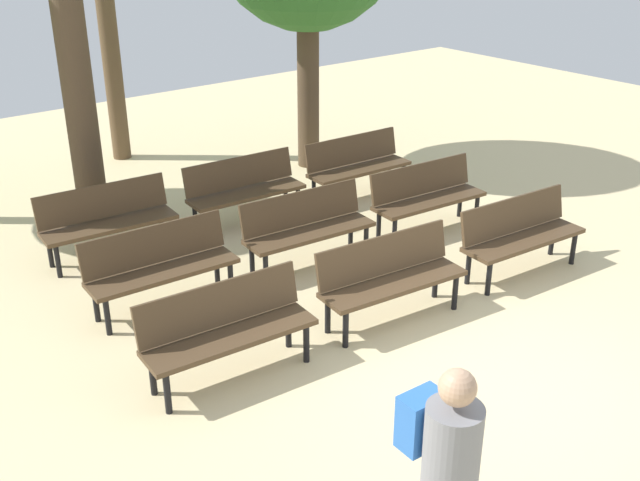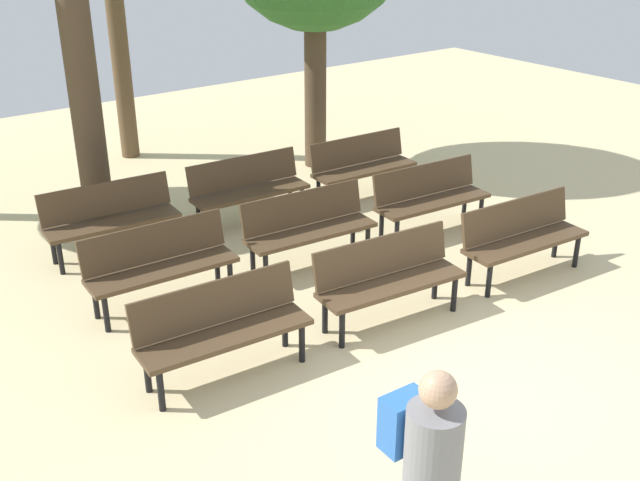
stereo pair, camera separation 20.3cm
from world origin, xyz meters
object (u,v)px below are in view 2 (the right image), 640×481
bench_r1_c2 (430,195)px  tree_2 (121,61)px  bench_r0_c0 (222,325)px  bench_r0_c2 (522,234)px  tree_1 (84,97)px  bench_r1_c0 (160,261)px  bench_r2_c2 (362,163)px  bench_r1_c1 (308,225)px  bench_r0_c1 (388,275)px  bench_r2_c1 (248,186)px  visitor_with_backpack (427,471)px  bench_r2_c0 (110,215)px

bench_r1_c2 → tree_2: bearing=113.8°
bench_r0_c0 → bench_r0_c2: (3.77, -0.31, 0.00)m
bench_r0_c0 → tree_1: 4.26m
bench_r1_c0 → bench_r2_c2: same height
bench_r1_c1 → bench_r1_c2: (1.83, -0.16, 0.00)m
bench_r0_c2 → tree_2: bearing=109.4°
bench_r0_c1 → bench_r1_c0: same height
bench_r1_c0 → bench_r2_c1: 2.39m
bench_r1_c1 → visitor_with_backpack: size_ratio=0.99×
bench_r2_c2 → tree_1: bearing=161.9°
bench_r0_c0 → bench_r2_c0: same height
bench_r1_c1 → tree_2: 5.26m
bench_r2_c2 → tree_2: bearing=119.9°
bench_r0_c0 → bench_r1_c0: size_ratio=1.01×
bench_r0_c1 → bench_r2_c2: same height
bench_r1_c2 → visitor_with_backpack: bearing=-129.9°
bench_r2_c1 → tree_1: size_ratio=0.47×
bench_r1_c2 → bench_r1_c0: bearing=-180.0°
bench_r0_c0 → bench_r2_c1: (2.09, 2.90, 0.00)m
bench_r0_c1 → visitor_with_backpack: size_ratio=1.00×
bench_r1_c1 → bench_r2_c1: (0.12, 1.53, 0.00)m
bench_r0_c2 → bench_r2_c1: bearing=122.4°
bench_r1_c1 → bench_r2_c2: same height
tree_1 → visitor_with_backpack: bearing=-95.6°
bench_r2_c2 → bench_r0_c1: bearing=-122.4°
bench_r2_c2 → bench_r1_c0: bearing=-159.4°
bench_r0_c2 → bench_r1_c0: same height
bench_r1_c1 → visitor_with_backpack: bearing=-112.6°
bench_r0_c2 → bench_r1_c2: (0.03, 1.53, 0.00)m
bench_r0_c1 → tree_2: tree_2 is taller
bench_r1_c1 → visitor_with_backpack: (-2.19, -4.20, 0.43)m
bench_r0_c2 → bench_r1_c0: bearing=158.0°
bench_r2_c1 → bench_r0_c2: bearing=-58.9°
bench_r2_c2 → visitor_with_backpack: bearing=-123.6°
bench_r2_c1 → bench_r0_c1: bearing=-90.8°
bench_r1_c0 → tree_2: 5.44m
bench_r1_c1 → bench_r2_c0: (-1.75, 1.67, 0.00)m
bench_r0_c0 → visitor_with_backpack: bearing=-90.0°
bench_r0_c2 → visitor_with_backpack: size_ratio=0.99×
bench_r0_c2 → tree_1: tree_1 is taller
visitor_with_backpack → bench_r0_c2: bearing=-145.2°
bench_r1_c0 → bench_r2_c0: bearing=89.9°
bench_r2_c1 → bench_r0_c0: bearing=-122.2°
bench_r0_c2 → bench_r1_c0: size_ratio=1.01×
bench_r0_c2 → bench_r2_c2: (0.14, 3.03, 0.00)m
bench_r0_c0 → visitor_with_backpack: (-0.22, -2.83, 0.43)m
bench_r0_c2 → bench_r1_c1: same height
bench_r1_c0 → tree_2: bearing=72.9°
bench_r0_c2 → bench_r1_c0: (-3.63, 1.84, 0.00)m
bench_r1_c2 → bench_r2_c0: (-3.58, 1.83, 0.00)m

